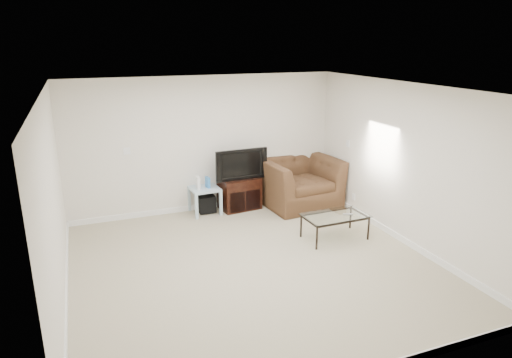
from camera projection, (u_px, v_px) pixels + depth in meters
name	position (u px, v px, depth m)	size (l,w,h in m)	color
floor	(254.00, 266.00, 6.52)	(5.00, 5.00, 0.00)	tan
ceiling	(254.00, 89.00, 5.79)	(5.00, 5.00, 0.00)	white
wall_back	(205.00, 144.00, 8.39)	(5.00, 0.02, 2.50)	silver
wall_left	(53.00, 206.00, 5.29)	(0.02, 5.00, 2.50)	silver
wall_right	(405.00, 165.00, 7.03)	(0.02, 5.00, 2.50)	silver
plate_back	(127.00, 151.00, 7.89)	(0.12, 0.02, 0.12)	white
plate_right_switch	(348.00, 144.00, 8.45)	(0.02, 0.09, 0.13)	white
plate_right_outlet	(354.00, 197.00, 8.46)	(0.02, 0.08, 0.12)	white
tv_stand	(239.00, 193.00, 8.67)	(0.73, 0.50, 0.61)	black
dvd_player	(240.00, 184.00, 8.58)	(0.43, 0.30, 0.06)	black
television	(240.00, 163.00, 8.47)	(0.94, 0.19, 0.58)	black
side_table	(205.00, 200.00, 8.45)	(0.52, 0.52, 0.49)	silver
subwoofer	(206.00, 203.00, 8.50)	(0.31, 0.31, 0.31)	black
game_console	(198.00, 183.00, 8.28)	(0.05, 0.16, 0.23)	white
game_case	(208.00, 182.00, 8.35)	(0.05, 0.14, 0.20)	#337FCC
recliner	(299.00, 174.00, 8.77)	(1.41, 0.92, 1.23)	#4E381B
coffee_table	(335.00, 227.00, 7.37)	(1.02, 0.58, 0.40)	black
remote	(348.00, 214.00, 7.33)	(0.16, 0.04, 0.02)	#B2B2B7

